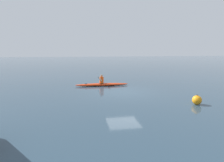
% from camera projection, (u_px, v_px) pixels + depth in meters
% --- Properties ---
extents(ground_plane, '(160.00, 160.00, 0.00)m').
position_uv_depth(ground_plane, '(123.00, 92.00, 14.76)').
color(ground_plane, '#283D4C').
extents(kayak, '(4.88, 0.62, 0.25)m').
position_uv_depth(kayak, '(102.00, 85.00, 17.38)').
color(kayak, red).
rests_on(kayak, ground).
extents(kayaker, '(0.42, 2.38, 0.79)m').
position_uv_depth(kayaker, '(101.00, 80.00, 17.30)').
color(kayaker, '#E04C14').
rests_on(kayaker, kayak).
extents(mooring_buoy_orange_mid, '(0.56, 0.56, 0.60)m').
position_uv_depth(mooring_buoy_orange_mid, '(197.00, 100.00, 11.42)').
color(mooring_buoy_orange_mid, orange).
rests_on(mooring_buoy_orange_mid, ground).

